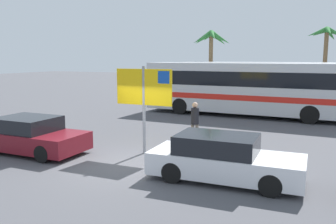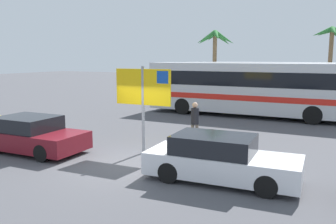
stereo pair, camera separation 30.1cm
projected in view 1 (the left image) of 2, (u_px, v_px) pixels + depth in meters
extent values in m
plane|color=#4C4C51|center=(127.00, 164.00, 11.88)|extent=(120.00, 120.00, 0.00)
cube|color=silver|center=(245.00, 87.00, 21.34)|extent=(12.16, 2.47, 2.90)
cube|color=black|center=(246.00, 78.00, 21.25)|extent=(11.67, 2.49, 0.84)
cube|color=red|center=(245.00, 96.00, 21.42)|extent=(12.04, 2.49, 0.32)
cylinder|color=black|center=(313.00, 109.00, 20.87)|extent=(1.00, 0.28, 1.00)
cylinder|color=black|center=(310.00, 115.00, 18.90)|extent=(1.00, 0.28, 1.00)
cylinder|color=black|center=(194.00, 102.00, 24.15)|extent=(1.00, 0.28, 1.00)
cylinder|color=black|center=(180.00, 106.00, 22.18)|extent=(1.00, 0.28, 1.00)
cube|color=silver|center=(268.00, 84.00, 24.40)|extent=(12.16, 2.47, 2.90)
cube|color=black|center=(269.00, 76.00, 24.31)|extent=(11.67, 2.49, 0.84)
cube|color=red|center=(268.00, 91.00, 24.47)|extent=(12.04, 2.49, 0.32)
cylinder|color=black|center=(328.00, 103.00, 23.93)|extent=(1.00, 0.28, 1.00)
cylinder|color=black|center=(326.00, 107.00, 21.96)|extent=(1.00, 0.28, 1.00)
cylinder|color=black|center=(220.00, 97.00, 27.21)|extent=(1.00, 0.28, 1.00)
cylinder|color=black|center=(210.00, 100.00, 25.24)|extent=(1.00, 0.28, 1.00)
cylinder|color=gray|center=(144.00, 110.00, 12.95)|extent=(0.11, 0.11, 3.20)
cube|color=yellow|center=(144.00, 87.00, 12.82)|extent=(2.20, 0.16, 1.30)
cube|color=#1447A8|center=(164.00, 77.00, 12.45)|extent=(0.44, 0.09, 0.44)
cylinder|color=black|center=(5.00, 128.00, 16.40)|extent=(0.60, 0.16, 0.60)
cube|color=silver|center=(225.00, 164.00, 10.18)|extent=(4.42, 1.95, 0.64)
cube|color=black|center=(217.00, 144.00, 10.18)|extent=(2.34, 1.68, 0.52)
cylinder|color=black|center=(277.00, 168.00, 10.40)|extent=(0.61, 0.20, 0.60)
cylinder|color=black|center=(270.00, 186.00, 9.00)|extent=(0.61, 0.20, 0.60)
cylinder|color=black|center=(190.00, 159.00, 11.41)|extent=(0.61, 0.20, 0.60)
cylinder|color=black|center=(172.00, 173.00, 10.01)|extent=(0.61, 0.20, 0.60)
cube|color=maroon|center=(33.00, 140.00, 13.21)|extent=(4.09, 2.01, 0.64)
cube|color=black|center=(27.00, 124.00, 13.21)|extent=(2.15, 1.80, 0.52)
cylinder|color=black|center=(75.00, 143.00, 13.51)|extent=(0.61, 0.18, 0.60)
cylinder|color=black|center=(42.00, 154.00, 11.95)|extent=(0.61, 0.18, 0.60)
cylinder|color=black|center=(26.00, 137.00, 14.52)|extent=(0.61, 0.18, 0.60)
cylinder|color=#706656|center=(193.00, 134.00, 14.50)|extent=(0.13, 0.13, 0.84)
cylinder|color=#706656|center=(197.00, 134.00, 14.45)|extent=(0.13, 0.13, 0.84)
cylinder|color=black|center=(195.00, 116.00, 14.36)|extent=(0.32, 0.32, 0.66)
sphere|color=tan|center=(195.00, 105.00, 14.29)|extent=(0.23, 0.23, 0.23)
cylinder|color=brown|center=(211.00, 69.00, 28.19)|extent=(0.32, 0.32, 5.20)
cone|color=#2D7533|center=(220.00, 38.00, 27.56)|extent=(1.72, 0.56, 1.23)
cone|color=#2D7533|center=(218.00, 39.00, 28.22)|extent=(1.26, 1.66, 1.26)
cone|color=#2D7533|center=(208.00, 37.00, 28.59)|extent=(1.46, 1.63, 0.93)
cone|color=#2D7533|center=(202.00, 38.00, 28.19)|extent=(1.74, 0.53, 1.16)
cone|color=#2D7533|center=(203.00, 38.00, 27.50)|extent=(1.36, 1.62, 1.26)
cone|color=#2D7533|center=(213.00, 36.00, 27.02)|extent=(1.23, 1.75, 0.97)
cylinder|color=brown|center=(325.00, 67.00, 27.97)|extent=(0.32, 0.32, 5.45)
cone|color=#2D7533|center=(331.00, 35.00, 28.06)|extent=(1.03, 1.70, 1.15)
cone|color=#2D7533|center=(320.00, 33.00, 28.30)|extent=(1.49, 1.53, 0.84)
cone|color=#2D7533|center=(317.00, 33.00, 27.49)|extent=(1.67, 1.27, 0.94)
cone|color=#2D7533|center=(329.00, 31.00, 26.80)|extent=(0.79, 1.75, 0.86)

